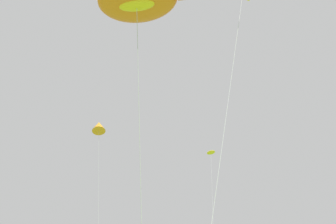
% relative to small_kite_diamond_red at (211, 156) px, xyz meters
% --- Properties ---
extents(small_kite_diamond_red, '(4.13, 3.88, 24.43)m').
position_rel_small_kite_diamond_red_xyz_m(small_kite_diamond_red, '(0.00, 0.00, 0.00)').
color(small_kite_diamond_red, yellow).
rests_on(small_kite_diamond_red, ground).
extents(small_kite_delta_white, '(4.99, 0.87, 19.42)m').
position_rel_small_kite_diamond_red_xyz_m(small_kite_delta_white, '(-12.41, -21.02, -5.82)').
color(small_kite_delta_white, yellow).
rests_on(small_kite_delta_white, ground).
extents(small_kite_streamer_purple, '(3.33, 1.83, 23.75)m').
position_rel_small_kite_diamond_red_xyz_m(small_kite_streamer_purple, '(-13.35, -0.31, -0.71)').
color(small_kite_streamer_purple, orange).
rests_on(small_kite_streamer_purple, ground).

